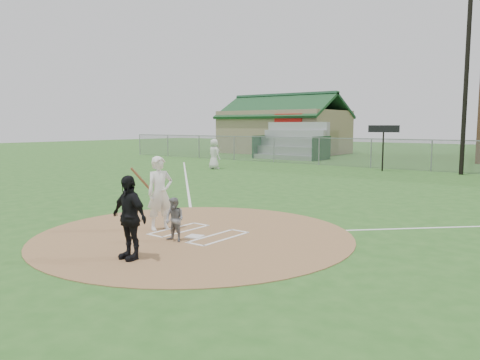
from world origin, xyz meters
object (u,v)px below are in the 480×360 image
Objects in this scene: umpire at (129,217)px; ondeck_player at (214,154)px; catcher at (175,220)px; home_plate at (195,236)px; batter_at_plate at (160,193)px.

umpire is 21.31m from ondeck_player.
home_plate is at bearing 78.95° from catcher.
catcher is 1.76m from umpire.
ondeck_player is at bearing 126.01° from batter_at_plate.
home_plate is 0.20× the size of ondeck_player.
home_plate is at bearing -2.53° from batter_at_plate.
umpire is (0.33, -1.69, 0.36)m from catcher.
batter_at_plate is at bearing 126.74° from umpire.
ondeck_player reaches higher than home_plate.
ondeck_player is 0.98× the size of batter_at_plate.
ondeck_player is at bearing 124.63° from catcher.
ondeck_player is 18.44m from batter_at_plate.
umpire is (0.24, -2.32, 0.91)m from home_plate.
home_plate is at bearing 98.80° from umpire.
catcher is at bearing -28.64° from batter_at_plate.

